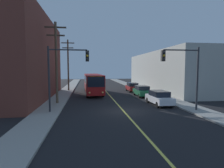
# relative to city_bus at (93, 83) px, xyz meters

# --- Properties ---
(ground_plane) EXTENTS (120.00, 120.00, 0.00)m
(ground_plane) POSITION_rel_city_bus_xyz_m (2.47, -13.48, -1.82)
(ground_plane) COLOR black
(sidewalk_left) EXTENTS (2.50, 90.00, 0.15)m
(sidewalk_left) POSITION_rel_city_bus_xyz_m (-4.78, -3.48, -1.74)
(sidewalk_left) COLOR gray
(sidewalk_left) RESTS_ON ground
(sidewalk_right) EXTENTS (2.50, 90.00, 0.15)m
(sidewalk_right) POSITION_rel_city_bus_xyz_m (9.72, -3.48, -1.74)
(sidewalk_right) COLOR gray
(sidewalk_right) RESTS_ON ground
(lane_stripe_center) EXTENTS (0.16, 60.00, 0.01)m
(lane_stripe_center) POSITION_rel_city_bus_xyz_m (2.47, 1.52, -1.81)
(lane_stripe_center) COLOR #D8CC4C
(lane_stripe_center) RESTS_ON ground
(building_left_brick) EXTENTS (10.00, 20.14, 11.07)m
(building_left_brick) POSITION_rel_city_bus_xyz_m (-11.02, -4.50, 3.72)
(building_left_brick) COLOR brown
(building_left_brick) RESTS_ON ground
(building_right_warehouse) EXTENTS (12.00, 26.96, 7.33)m
(building_right_warehouse) POSITION_rel_city_bus_xyz_m (16.96, 3.88, 1.85)
(building_right_warehouse) COLOR #B2B2A8
(building_right_warehouse) RESTS_ON ground
(city_bus) EXTENTS (2.96, 12.22, 3.20)m
(city_bus) POSITION_rel_city_bus_xyz_m (0.00, 0.00, 0.00)
(city_bus) COLOR maroon
(city_bus) RESTS_ON ground
(parked_car_white) EXTENTS (1.88, 4.43, 1.62)m
(parked_car_white) POSITION_rel_city_bus_xyz_m (7.11, -11.03, -0.98)
(parked_car_white) COLOR silver
(parked_car_white) RESTS_ON ground
(parked_car_green) EXTENTS (1.89, 4.43, 1.62)m
(parked_car_green) POSITION_rel_city_bus_xyz_m (7.16, -4.42, -0.98)
(parked_car_green) COLOR #196038
(parked_car_green) RESTS_ON ground
(parked_car_red) EXTENTS (1.94, 4.45, 1.62)m
(parked_car_red) POSITION_rel_city_bus_xyz_m (7.23, 1.62, -0.98)
(parked_car_red) COLOR maroon
(parked_car_red) RESTS_ON ground
(utility_pole_near) EXTENTS (2.40, 0.28, 9.27)m
(utility_pole_near) POSITION_rel_city_bus_xyz_m (-4.50, -8.90, 3.45)
(utility_pole_near) COLOR brown
(utility_pole_near) RESTS_ON sidewalk_left
(utility_pole_mid) EXTENTS (2.40, 0.28, 9.34)m
(utility_pole_mid) POSITION_rel_city_bus_xyz_m (-4.42, 4.02, 3.49)
(utility_pole_mid) COLOR brown
(utility_pole_mid) RESTS_ON sidewalk_left
(traffic_signal_left_corner) EXTENTS (3.75, 0.48, 6.00)m
(traffic_signal_left_corner) POSITION_rel_city_bus_xyz_m (-2.94, -13.38, 2.49)
(traffic_signal_left_corner) COLOR #2D2D33
(traffic_signal_left_corner) RESTS_ON sidewalk_left
(traffic_signal_right_corner) EXTENTS (3.75, 0.48, 6.00)m
(traffic_signal_right_corner) POSITION_rel_city_bus_xyz_m (7.88, -14.61, 2.49)
(traffic_signal_right_corner) COLOR #2D2D33
(traffic_signal_right_corner) RESTS_ON sidewalk_right
(fire_hydrant) EXTENTS (0.44, 0.26, 0.84)m
(fire_hydrant) POSITION_rel_city_bus_xyz_m (9.32, -8.72, -1.23)
(fire_hydrant) COLOR red
(fire_hydrant) RESTS_ON sidewalk_right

